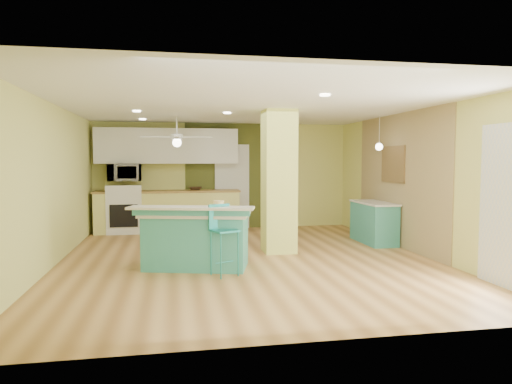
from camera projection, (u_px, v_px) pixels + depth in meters
floor at (247, 259)px, 7.52m from camera, size 6.00×7.00×0.01m
ceiling at (247, 106)px, 7.34m from camera, size 6.00×7.00×0.01m
wall_back at (223, 176)px, 10.87m from camera, size 6.00×0.01×2.50m
wall_front at (311, 203)px, 3.99m from camera, size 6.00×0.01×2.50m
wall_left at (51, 185)px, 6.89m from camera, size 0.01×7.00×2.50m
wall_right at (416, 182)px, 7.97m from camera, size 0.01×7.00×2.50m
wood_panel at (399, 180)px, 8.55m from camera, size 0.02×3.40×2.50m
olive_accent at (232, 176)px, 10.89m from camera, size 2.20×0.02×2.50m
interior_door at (232, 187)px, 10.88m from camera, size 0.82×0.05×2.00m
french_door at (510, 206)px, 5.72m from camera, size 0.04×1.08×2.10m
column at (279, 182)px, 8.04m from camera, size 0.55×0.55×2.50m
kitchen_run at (168, 211)px, 10.39m from camera, size 3.25×0.63×0.94m
stove at (125, 212)px, 10.21m from camera, size 0.76×0.66×1.08m
upper_cabinets at (168, 146)px, 10.40m from camera, size 3.20×0.34×0.80m
microwave at (124, 173)px, 10.16m from camera, size 0.70×0.48×0.39m
ceiling_fan at (177, 138)px, 9.14m from camera, size 1.41×1.41×0.61m
pendant_lamp at (379, 147)px, 8.60m from camera, size 0.14×0.14×0.69m
wall_decor at (393, 164)px, 8.73m from camera, size 0.03×0.90×0.70m
peninsula at (196, 238)px, 6.89m from camera, size 1.88×1.36×0.96m
bar_stool at (222, 228)px, 6.44m from camera, size 0.44×0.44×1.00m
side_counter at (374, 222)px, 8.99m from camera, size 0.53×1.25×0.81m
fruit_bowl at (195, 189)px, 10.46m from camera, size 0.34×0.34×0.07m
canister at (219, 206)px, 7.05m from camera, size 0.17×0.17×0.17m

